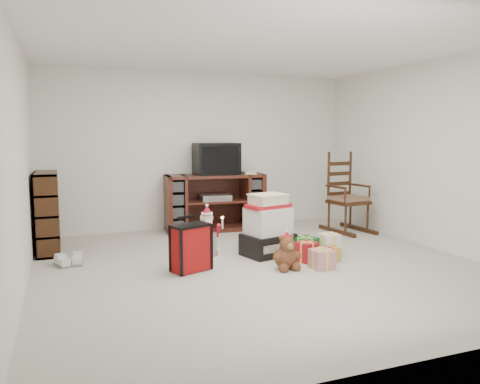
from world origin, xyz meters
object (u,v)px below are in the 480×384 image
gift_cluster (317,251)px  tv_stand (215,202)px  gift_pile (268,229)px  mrs_claus_figurine (207,238)px  sneaker_pair (70,261)px  bookshelf (47,214)px  red_suitcase (191,248)px  crt_television (216,159)px  teddy_bear (286,254)px  rocking_chair (346,203)px  santa_figurine (257,229)px

gift_cluster → tv_stand: bearing=104.9°
gift_pile → mrs_claus_figurine: (-0.76, 0.13, -0.08)m
mrs_claus_figurine → gift_cluster: (1.21, -0.58, -0.14)m
mrs_claus_figurine → sneaker_pair: (-1.60, 0.26, -0.21)m
bookshelf → red_suitcase: (1.51, -1.52, -0.23)m
red_suitcase → sneaker_pair: red_suitcase is taller
crt_television → mrs_claus_figurine: bearing=-110.1°
red_suitcase → teddy_bear: 1.08m
bookshelf → rocking_chair: size_ratio=0.80×
gift_cluster → mrs_claus_figurine: bearing=154.4°
bookshelf → sneaker_pair: (0.25, -0.79, -0.45)m
santa_figurine → mrs_claus_figurine: (-0.77, -0.26, -0.00)m
tv_stand → bookshelf: 2.53m
santa_figurine → rocking_chair: bearing=17.3°
gift_pile → gift_cluster: (0.45, -0.45, -0.22)m
crt_television → tv_stand: bearing=153.6°
sneaker_pair → mrs_claus_figurine: bearing=-19.7°
teddy_bear → crt_television: crt_television is taller
tv_stand → gift_pile: bearing=-81.2°
tv_stand → teddy_bear: tv_stand is taller
teddy_bear → gift_cluster: teddy_bear is taller
rocking_chair → gift_pile: (-1.77, -0.94, -0.11)m
bookshelf → crt_television: size_ratio=1.51×
tv_stand → santa_figurine: tv_stand is taller
mrs_claus_figurine → tv_stand: bearing=69.1°
gift_pile → crt_television: (-0.11, 1.74, 0.81)m
santa_figurine → crt_television: 1.62m
bookshelf → santa_figurine: bookshelf is taller
mrs_claus_figurine → rocking_chair: bearing=17.7°
rocking_chair → mrs_claus_figurine: bearing=-169.1°
bookshelf → red_suitcase: bearing=-45.2°
rocking_chair → sneaker_pair: bearing=-179.2°
gift_pile → red_suitcase: 1.15m
gift_pile → teddy_bear: (-0.06, -0.64, -0.16)m
sneaker_pair → gift_cluster: bearing=-27.0°
teddy_bear → mrs_claus_figurine: size_ratio=0.59×
mrs_claus_figurine → sneaker_pair: size_ratio=1.94×
teddy_bear → mrs_claus_figurine: (-0.70, 0.77, 0.08)m
red_suitcase → mrs_claus_figurine: (0.33, 0.48, -0.02)m
bookshelf → mrs_claus_figurine: (1.84, -1.05, -0.25)m
santa_figurine → mrs_claus_figurine: santa_figurine is taller
gift_cluster → bookshelf: bearing=151.9°
sneaker_pair → gift_cluster: (2.81, -0.84, 0.07)m
red_suitcase → crt_television: crt_television is taller
red_suitcase → gift_pile: bearing=-3.0°
gift_pile → santa_figurine: bearing=74.1°
tv_stand → mrs_claus_figurine: 1.75m
rocking_chair → gift_pile: 2.01m
bookshelf → gift_cluster: bookshelf is taller
gift_pile → teddy_bear: bearing=-110.4°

